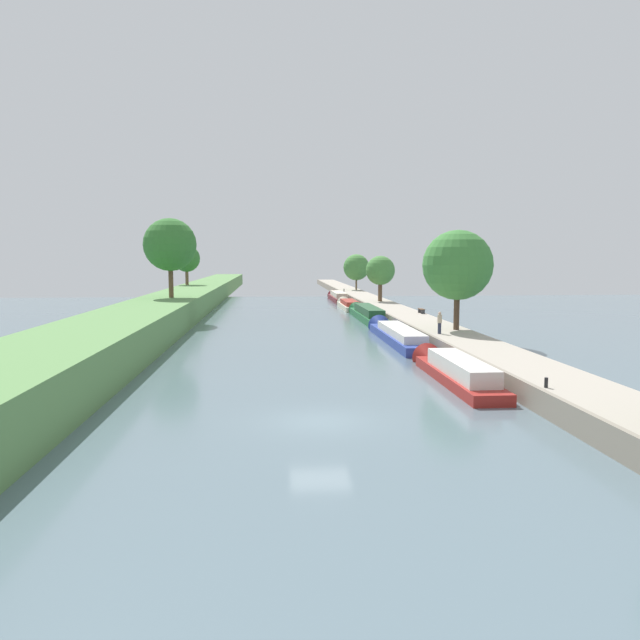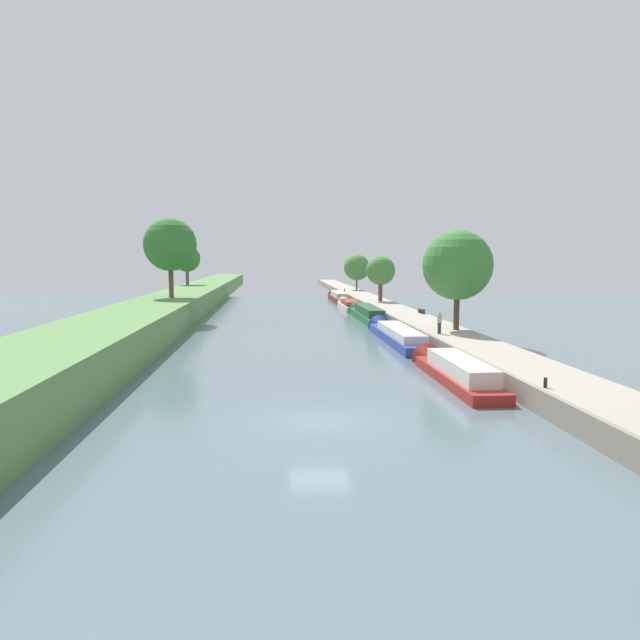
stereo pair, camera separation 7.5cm
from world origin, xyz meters
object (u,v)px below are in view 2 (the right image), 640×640
(mooring_bollard_far, at_px, (344,290))
(park_bench, at_px, (422,310))
(narrowboat_cream, at_px, (348,305))
(narrowboat_maroon, at_px, (338,297))
(narrowboat_red, at_px, (453,370))
(narrowboat_green, at_px, (367,314))
(mooring_bollard_near, at_px, (545,383))
(narrowboat_blue, at_px, (396,334))
(person_walking, at_px, (439,322))

(mooring_bollard_far, distance_m, park_bench, 40.15)
(narrowboat_cream, height_order, park_bench, park_bench)
(mooring_bollard_far, bearing_deg, park_bench, -85.40)
(narrowboat_maroon, bearing_deg, narrowboat_red, -90.15)
(narrowboat_red, relative_size, narrowboat_cream, 1.04)
(narrowboat_green, relative_size, narrowboat_maroon, 1.10)
(narrowboat_red, bearing_deg, mooring_bollard_near, -74.01)
(narrowboat_blue, xyz_separation_m, mooring_bollard_near, (1.94, -22.70, 0.77))
(person_walking, relative_size, mooring_bollard_far, 3.69)
(mooring_bollard_near, bearing_deg, narrowboat_maroon, 91.53)
(narrowboat_green, xyz_separation_m, mooring_bollard_near, (1.73, -39.50, 0.66))
(person_walking, xyz_separation_m, mooring_bollard_near, (-0.49, -18.63, -0.65))
(park_bench, bearing_deg, narrowboat_red, -100.52)
(person_walking, bearing_deg, narrowboat_maroon, 92.68)
(narrowboat_red, xyz_separation_m, narrowboat_maroon, (0.16, 61.21, 0.04))
(narrowboat_green, distance_m, mooring_bollard_near, 39.55)
(narrowboat_blue, height_order, narrowboat_green, narrowboat_green)
(person_walking, bearing_deg, mooring_bollard_far, 90.50)
(mooring_bollard_near, bearing_deg, narrowboat_blue, 94.89)
(narrowboat_green, height_order, narrowboat_maroon, narrowboat_green)
(park_bench, bearing_deg, narrowboat_blue, -112.86)
(park_bench, bearing_deg, person_walking, -99.49)
(narrowboat_cream, bearing_deg, narrowboat_red, -90.03)
(person_walking, relative_size, park_bench, 1.11)
(park_bench, bearing_deg, narrowboat_green, 137.39)
(mooring_bollard_near, bearing_deg, narrowboat_cream, 92.09)
(mooring_bollard_near, bearing_deg, mooring_bollard_far, 90.00)
(narrowboat_red, bearing_deg, narrowboat_green, 89.54)
(narrowboat_maroon, relative_size, park_bench, 9.81)
(narrowboat_red, height_order, narrowboat_cream, narrowboat_red)
(narrowboat_cream, xyz_separation_m, mooring_bollard_far, (1.96, 21.26, 0.81))
(person_walking, bearing_deg, park_bench, 80.51)
(narrowboat_green, xyz_separation_m, narrowboat_maroon, (-0.10, 28.63, -0.03))
(person_walking, bearing_deg, mooring_bollard_near, -91.51)
(narrowboat_green, height_order, person_walking, person_walking)
(mooring_bollard_near, xyz_separation_m, mooring_bollard_far, (0.00, 74.97, 0.00))
(mooring_bollard_near, bearing_deg, narrowboat_green, 92.50)
(narrowboat_maroon, bearing_deg, narrowboat_blue, -90.15)
(narrowboat_blue, height_order, narrowboat_cream, narrowboat_blue)
(narrowboat_cream, relative_size, person_walking, 6.99)
(narrowboat_red, xyz_separation_m, narrowboat_cream, (0.02, 46.78, -0.08))
(narrowboat_maroon, bearing_deg, mooring_bollard_near, -88.47)
(narrowboat_green, relative_size, narrowboat_cream, 1.40)
(narrowboat_red, bearing_deg, narrowboat_maroon, 89.85)
(narrowboat_cream, xyz_separation_m, person_walking, (2.46, -35.08, 1.46))
(narrowboat_blue, height_order, mooring_bollard_near, mooring_bollard_near)
(narrowboat_cream, distance_m, person_walking, 35.19)
(person_walking, bearing_deg, narrowboat_green, 96.06)
(narrowboat_cream, bearing_deg, park_bench, -74.55)
(narrowboat_maroon, bearing_deg, mooring_bollard_far, 75.08)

